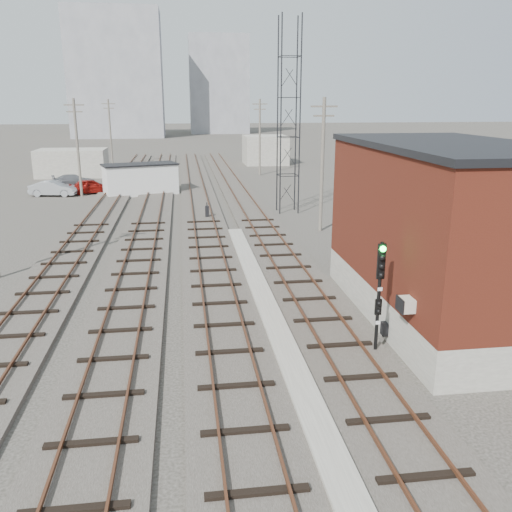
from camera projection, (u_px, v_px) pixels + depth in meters
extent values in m
plane|color=#282621|center=(206.00, 174.00, 67.53)|extent=(320.00, 320.00, 0.00)
cube|color=#332D28|center=(245.00, 203.00, 47.82)|extent=(3.20, 90.00, 0.20)
cube|color=#4C2816|center=(237.00, 200.00, 47.66)|extent=(0.07, 90.00, 0.12)
cube|color=#4C2816|center=(253.00, 200.00, 47.85)|extent=(0.07, 90.00, 0.12)
cube|color=#332D28|center=(200.00, 204.00, 47.30)|extent=(3.20, 90.00, 0.20)
cube|color=#4C2816|center=(191.00, 201.00, 47.15)|extent=(0.07, 90.00, 0.12)
cube|color=#4C2816|center=(208.00, 201.00, 47.33)|extent=(0.07, 90.00, 0.12)
cube|color=#332D28|center=(153.00, 205.00, 46.79)|extent=(3.20, 90.00, 0.20)
cube|color=#4C2816|center=(145.00, 202.00, 46.63)|extent=(0.07, 90.00, 0.12)
cube|color=#4C2816|center=(162.00, 202.00, 46.82)|extent=(0.07, 90.00, 0.12)
cube|color=#332D28|center=(106.00, 206.00, 46.27)|extent=(3.20, 90.00, 0.20)
cube|color=#4C2816|center=(97.00, 204.00, 46.11)|extent=(0.07, 90.00, 0.12)
cube|color=#4C2816|center=(114.00, 203.00, 46.30)|extent=(0.07, 90.00, 0.12)
cube|color=gray|center=(266.00, 305.00, 23.74)|extent=(0.90, 28.00, 0.26)
cube|color=gray|center=(439.00, 300.00, 22.57)|extent=(6.00, 12.00, 1.50)
cube|color=#521E13|center=(447.00, 218.00, 21.60)|extent=(6.00, 12.00, 5.50)
cube|color=black|center=(454.00, 145.00, 20.82)|extent=(6.20, 12.20, 0.25)
cube|color=beige|center=(406.00, 304.00, 17.93)|extent=(0.45, 0.62, 0.45)
cube|color=black|center=(384.00, 329.00, 20.33)|extent=(0.20, 0.35, 0.50)
cylinder|color=black|center=(281.00, 118.00, 41.55)|extent=(0.10, 0.10, 15.00)
cylinder|color=black|center=(300.00, 118.00, 41.74)|extent=(0.10, 0.10, 15.00)
cylinder|color=black|center=(278.00, 117.00, 42.98)|extent=(0.10, 0.10, 15.00)
cylinder|color=black|center=(296.00, 117.00, 43.17)|extent=(0.10, 0.10, 15.00)
cylinder|color=#595147|center=(78.00, 148.00, 50.38)|extent=(0.24, 0.24, 9.00)
cube|color=#595147|center=(74.00, 105.00, 49.31)|extent=(1.80, 0.12, 0.12)
cube|color=#595147|center=(74.00, 112.00, 49.47)|extent=(1.40, 0.12, 0.12)
cylinder|color=#595147|center=(110.00, 133.00, 74.20)|extent=(0.24, 0.24, 9.00)
cube|color=#595147|center=(108.00, 104.00, 73.12)|extent=(1.80, 0.12, 0.12)
cube|color=#595147|center=(109.00, 108.00, 73.29)|extent=(1.40, 0.12, 0.12)
cylinder|color=#595147|center=(322.00, 166.00, 36.65)|extent=(0.24, 0.24, 9.00)
cube|color=#595147|center=(324.00, 106.00, 35.57)|extent=(1.80, 0.12, 0.12)
cube|color=#595147|center=(324.00, 116.00, 35.74)|extent=(1.40, 0.12, 0.12)
cylinder|color=#595147|center=(260.00, 138.00, 65.22)|extent=(0.24, 0.24, 9.00)
cube|color=#595147|center=(260.00, 104.00, 64.15)|extent=(1.80, 0.12, 0.12)
cube|color=#595147|center=(260.00, 109.00, 64.31)|extent=(1.40, 0.12, 0.12)
cube|color=gray|center=(117.00, 74.00, 132.51)|extent=(22.00, 14.00, 30.00)
cube|color=gray|center=(219.00, 85.00, 150.71)|extent=(16.00, 12.00, 26.00)
cube|color=gray|center=(72.00, 163.00, 65.02)|extent=(8.00, 5.00, 3.20)
cube|color=gray|center=(265.00, 150.00, 77.67)|extent=(6.00, 6.00, 4.00)
cube|color=gray|center=(375.00, 353.00, 19.41)|extent=(0.40, 0.40, 0.10)
cylinder|color=black|center=(378.00, 300.00, 18.85)|extent=(0.12, 0.12, 4.15)
cube|color=black|center=(381.00, 261.00, 18.44)|extent=(0.27, 0.10, 1.25)
sphere|color=#0CE533|center=(383.00, 249.00, 18.23)|extent=(0.21, 0.21, 0.21)
sphere|color=black|center=(382.00, 258.00, 18.31)|extent=(0.21, 0.21, 0.21)
sphere|color=black|center=(382.00, 267.00, 18.40)|extent=(0.21, 0.21, 0.21)
sphere|color=black|center=(381.00, 275.00, 18.49)|extent=(0.21, 0.21, 0.21)
cube|color=black|center=(378.00, 307.00, 18.90)|extent=(0.23, 0.09, 0.57)
cube|color=white|center=(380.00, 289.00, 18.66)|extent=(0.17, 0.02, 0.12)
cube|color=white|center=(378.00, 323.00, 19.00)|extent=(0.17, 0.02, 0.12)
cube|color=black|center=(207.00, 212.00, 41.43)|extent=(0.31, 0.31, 0.94)
cylinder|color=black|center=(207.00, 204.00, 41.26)|extent=(0.08, 0.08, 0.28)
cube|color=silver|center=(141.00, 180.00, 52.41)|extent=(7.33, 4.70, 2.83)
cube|color=black|center=(140.00, 164.00, 52.00)|extent=(7.62, 4.99, 0.14)
imported|color=maroon|center=(91.00, 186.00, 52.92)|extent=(4.50, 2.68, 1.44)
imported|color=#93969A|center=(53.00, 188.00, 51.55)|extent=(4.60, 2.19, 1.46)
imported|color=slate|center=(74.00, 181.00, 57.20)|extent=(4.77, 2.91, 1.29)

